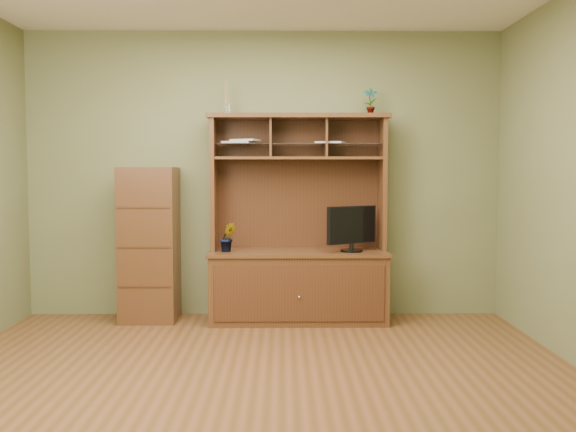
{
  "coord_description": "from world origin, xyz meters",
  "views": [
    {
      "loc": [
        0.18,
        -4.13,
        1.38
      ],
      "look_at": [
        0.23,
        1.2,
        1.01
      ],
      "focal_mm": 40.0,
      "sensor_mm": 36.0,
      "label": 1
    }
  ],
  "objects": [
    {
      "name": "reed_diffuser",
      "position": [
        -0.33,
        1.8,
        2.02
      ],
      "size": [
        0.06,
        0.06,
        0.32
      ],
      "color": "silver",
      "rests_on": "media_hutch"
    },
    {
      "name": "media_hutch",
      "position": [
        0.33,
        1.73,
        0.52
      ],
      "size": [
        1.66,
        0.61,
        1.9
      ],
      "color": "#3F2512",
      "rests_on": "room"
    },
    {
      "name": "orchid_plant",
      "position": [
        -0.32,
        1.65,
        0.78
      ],
      "size": [
        0.17,
        0.14,
        0.27
      ],
      "primitive_type": "imported",
      "rotation": [
        0.0,
        0.0,
        0.18
      ],
      "color": "#275A1E",
      "rests_on": "media_hutch"
    },
    {
      "name": "monitor",
      "position": [
        0.81,
        1.65,
        0.87
      ],
      "size": [
        0.47,
        0.31,
        0.41
      ],
      "rotation": [
        0.0,
        0.0,
        0.55
      ],
      "color": "black",
      "rests_on": "media_hutch"
    },
    {
      "name": "top_plant",
      "position": [
        0.99,
        1.8,
        2.02
      ],
      "size": [
        0.14,
        0.1,
        0.25
      ],
      "primitive_type": "imported",
      "rotation": [
        0.0,
        0.0,
        -0.05
      ],
      "color": "#396D26",
      "rests_on": "media_hutch"
    },
    {
      "name": "side_cabinet",
      "position": [
        -1.05,
        1.75,
        0.71
      ],
      "size": [
        0.51,
        0.46,
        1.42
      ],
      "color": "#3F2512",
      "rests_on": "room"
    },
    {
      "name": "magazines",
      "position": [
        0.07,
        1.8,
        1.65
      ],
      "size": [
        1.15,
        0.26,
        0.04
      ],
      "color": "silver",
      "rests_on": "media_hutch"
    },
    {
      "name": "room",
      "position": [
        0.0,
        0.0,
        1.35
      ],
      "size": [
        4.54,
        4.04,
        2.74
      ],
      "color": "#573719",
      "rests_on": "ground"
    }
  ]
}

